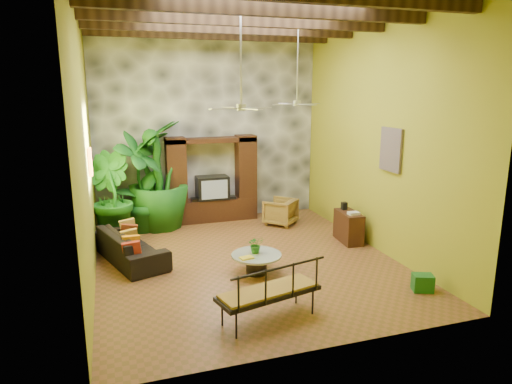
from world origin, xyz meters
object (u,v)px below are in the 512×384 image
object	(u,v)px
ceiling_fan_front	(241,96)
green_bin	(423,283)
sofa	(130,246)
iron_bench	(270,290)
tall_plant_b	(109,197)
tall_plant_a	(140,183)
ceiling_fan_back	(297,94)
entertainment_center	(212,186)
wicker_armchair	(280,212)
side_console	(349,227)
tall_plant_c	(158,175)
coffee_table	(256,261)

from	to	relation	value
ceiling_fan_front	green_bin	world-z (taller)	ceiling_fan_front
sofa	iron_bench	world-z (taller)	iron_bench
tall_plant_b	tall_plant_a	bearing A→B (deg)	29.53
sofa	ceiling_fan_back	bearing A→B (deg)	-101.85
sofa	tall_plant_b	world-z (taller)	tall_plant_b
entertainment_center	ceiling_fan_back	xyz separation A→B (m)	(1.60, -1.94, 2.44)
ceiling_fan_front	wicker_armchair	bearing A→B (deg)	55.15
tall_plant_a	side_console	distance (m)	5.17
tall_plant_c	ceiling_fan_front	bearing A→B (deg)	-69.34
coffee_table	green_bin	distance (m)	3.07
entertainment_center	green_bin	size ratio (longest dim) A/B	6.87
sofa	side_console	xyz separation A→B (m)	(4.95, -0.33, 0.04)
tall_plant_a	tall_plant_c	distance (m)	0.54
entertainment_center	tall_plant_c	distance (m)	1.53
side_console	green_bin	world-z (taller)	side_console
sofa	green_bin	bearing A→B (deg)	-140.94
ceiling_fan_back	iron_bench	world-z (taller)	ceiling_fan_back
tall_plant_a	side_console	xyz separation A→B (m)	(4.57, -2.24, -0.91)
ceiling_fan_back	green_bin	xyz separation A→B (m)	(0.98, -3.57, -3.25)
entertainment_center	iron_bench	xyz separation A→B (m)	(-0.39, -5.71, -0.43)
entertainment_center	side_console	xyz separation A→B (m)	(2.65, -2.71, -0.61)
ceiling_fan_back	tall_plant_b	xyz separation A→B (m)	(-4.25, 1.05, -2.35)
ceiling_fan_front	sofa	bearing A→B (deg)	151.01
tall_plant_c	green_bin	world-z (taller)	tall_plant_c
ceiling_fan_front	wicker_armchair	size ratio (longest dim) A/B	2.45
sofa	iron_bench	size ratio (longest dim) A/B	1.26
ceiling_fan_front	tall_plant_b	bearing A→B (deg)	132.71
coffee_table	green_bin	world-z (taller)	coffee_table
entertainment_center	ceiling_fan_back	size ratio (longest dim) A/B	1.29
green_bin	tall_plant_b	bearing A→B (deg)	138.52
ceiling_fan_front	wicker_armchair	distance (m)	4.42
coffee_table	iron_bench	distance (m)	1.92
tall_plant_a	green_bin	world-z (taller)	tall_plant_a
ceiling_fan_front	tall_plant_c	world-z (taller)	ceiling_fan_front
iron_bench	entertainment_center	bearing A→B (deg)	72.42
tall_plant_c	green_bin	size ratio (longest dim) A/B	7.90
sofa	side_console	world-z (taller)	side_console
ceiling_fan_front	green_bin	xyz separation A→B (m)	(2.78, -1.97, -3.25)
wicker_armchair	iron_bench	world-z (taller)	iron_bench
iron_bench	green_bin	distance (m)	3.00
ceiling_fan_front	sofa	world-z (taller)	ceiling_fan_front
wicker_armchair	tall_plant_c	xyz separation A→B (m)	(-3.08, 0.70, 1.04)
sofa	tall_plant_a	xyz separation A→B (m)	(0.38, 1.90, 0.95)
sofa	tall_plant_c	size ratio (longest dim) A/B	0.79
sofa	entertainment_center	bearing A→B (deg)	-62.34
tall_plant_c	coffee_table	distance (m)	4.07
entertainment_center	ceiling_fan_back	bearing A→B (deg)	-50.43
sofa	green_bin	world-z (taller)	sofa
iron_bench	sofa	bearing A→B (deg)	106.15
tall_plant_b	green_bin	distance (m)	7.04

